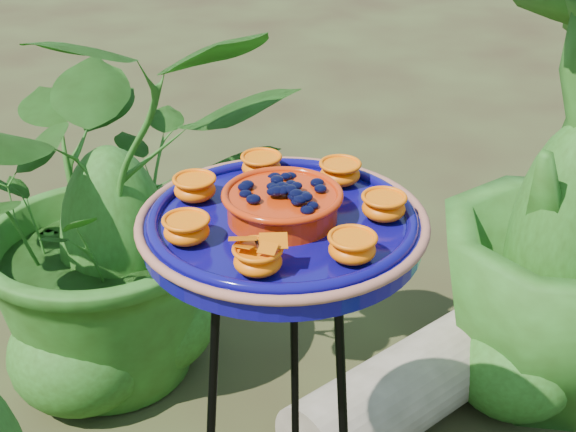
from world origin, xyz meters
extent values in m
torus|color=black|center=(-0.03, -0.13, 0.80)|extent=(0.24, 0.24, 0.01)
cylinder|color=black|center=(-0.03, 0.00, 0.40)|extent=(0.02, 0.08, 0.80)
cylinder|color=#0B075B|center=(-0.03, -0.13, 0.83)|extent=(0.42, 0.42, 0.04)
torus|color=#AB5E4D|center=(-0.03, -0.13, 0.85)|extent=(0.43, 0.43, 0.01)
torus|color=#0B075B|center=(-0.03, -0.13, 0.85)|extent=(0.40, 0.40, 0.02)
cylinder|color=#BB2807|center=(-0.03, -0.13, 0.87)|extent=(0.16, 0.16, 0.04)
torus|color=#BB2807|center=(-0.03, -0.13, 0.89)|extent=(0.18, 0.18, 0.01)
ellipsoid|color=black|center=(-0.03, -0.13, 0.89)|extent=(0.14, 0.14, 0.03)
ellipsoid|color=#E84A02|center=(0.12, -0.11, 0.87)|extent=(0.06, 0.06, 0.03)
cylinder|color=orange|center=(0.12, -0.11, 0.88)|extent=(0.06, 0.06, 0.01)
ellipsoid|color=#E84A02|center=(0.05, 0.00, 0.87)|extent=(0.06, 0.06, 0.03)
cylinder|color=orange|center=(0.05, 0.00, 0.88)|extent=(0.06, 0.06, 0.01)
ellipsoid|color=#E84A02|center=(-0.08, 0.01, 0.87)|extent=(0.06, 0.06, 0.03)
cylinder|color=orange|center=(-0.08, 0.01, 0.88)|extent=(0.06, 0.06, 0.01)
ellipsoid|color=#E84A02|center=(-0.17, -0.09, 0.87)|extent=(0.06, 0.06, 0.03)
cylinder|color=orange|center=(-0.17, -0.09, 0.88)|extent=(0.06, 0.06, 0.01)
ellipsoid|color=#E84A02|center=(-0.15, -0.22, 0.87)|extent=(0.06, 0.06, 0.03)
cylinder|color=orange|center=(-0.15, -0.22, 0.88)|extent=(0.06, 0.06, 0.01)
ellipsoid|color=#E84A02|center=(-0.04, -0.28, 0.87)|extent=(0.06, 0.06, 0.03)
cylinder|color=orange|center=(-0.04, -0.28, 0.88)|extent=(0.06, 0.06, 0.01)
ellipsoid|color=#E84A02|center=(0.08, -0.23, 0.87)|extent=(0.06, 0.06, 0.03)
cylinder|color=orange|center=(0.08, -0.23, 0.88)|extent=(0.06, 0.06, 0.01)
cylinder|color=black|center=(-0.04, -0.28, 0.89)|extent=(0.01, 0.03, 0.00)
cube|color=#E65D04|center=(-0.06, -0.27, 0.90)|extent=(0.04, 0.03, 0.01)
cube|color=#E65D04|center=(-0.02, -0.27, 0.90)|extent=(0.04, 0.03, 0.01)
cylinder|color=tan|center=(0.19, 0.39, 0.11)|extent=(0.58, 0.62, 0.21)
imported|color=#234712|center=(-0.56, 0.53, 0.51)|extent=(1.09, 1.01, 1.01)
imported|color=#234712|center=(0.56, 0.63, 0.56)|extent=(0.86, 0.86, 1.13)
camera|label=1|loc=(0.13, -1.15, 1.41)|focal=50.00mm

